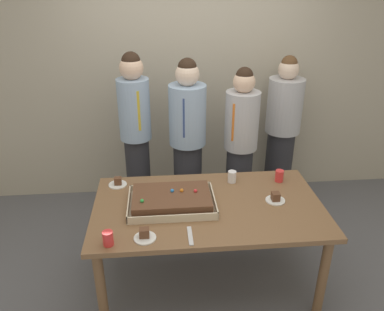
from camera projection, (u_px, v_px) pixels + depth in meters
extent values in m
plane|color=#5B5B60|center=(207.00, 279.00, 3.24)|extent=(12.00, 12.00, 0.00)
cube|color=#B2A893|center=(190.00, 61.00, 4.03)|extent=(8.00, 0.12, 3.00)
cube|color=brown|center=(208.00, 207.00, 2.92)|extent=(1.74, 0.99, 0.04)
cylinder|color=brown|center=(101.00, 291.00, 2.65)|extent=(0.07, 0.07, 0.70)
cylinder|color=brown|center=(323.00, 277.00, 2.77)|extent=(0.07, 0.07, 0.70)
cylinder|color=brown|center=(113.00, 221.00, 3.40)|extent=(0.07, 0.07, 0.70)
cylinder|color=brown|center=(287.00, 212.00, 3.52)|extent=(0.07, 0.07, 0.70)
cube|color=beige|center=(172.00, 205.00, 2.91)|extent=(0.65, 0.45, 0.01)
cube|color=beige|center=(173.00, 218.00, 2.69)|extent=(0.65, 0.01, 0.05)
cube|color=beige|center=(171.00, 186.00, 3.09)|extent=(0.65, 0.01, 0.05)
cube|color=beige|center=(129.00, 203.00, 2.87)|extent=(0.01, 0.45, 0.05)
cube|color=beige|center=(214.00, 199.00, 2.92)|extent=(0.01, 0.45, 0.05)
cube|color=brown|center=(172.00, 199.00, 2.89)|extent=(0.58, 0.38, 0.09)
sphere|color=red|center=(195.00, 191.00, 2.89)|extent=(0.03, 0.03, 0.03)
sphere|color=orange|center=(182.00, 190.00, 2.90)|extent=(0.03, 0.03, 0.03)
sphere|color=#2D84E0|center=(172.00, 191.00, 2.89)|extent=(0.03, 0.03, 0.03)
sphere|color=green|center=(142.00, 201.00, 2.77)|extent=(0.03, 0.03, 0.03)
cylinder|color=white|center=(118.00, 185.00, 3.18)|extent=(0.15, 0.15, 0.01)
cube|color=brown|center=(118.00, 181.00, 3.17)|extent=(0.06, 0.05, 0.06)
cylinder|color=white|center=(145.00, 238.00, 2.54)|extent=(0.15, 0.15, 0.01)
cube|color=brown|center=(144.00, 233.00, 2.54)|extent=(0.07, 0.06, 0.06)
cylinder|color=white|center=(275.00, 200.00, 2.96)|extent=(0.15, 0.15, 0.01)
cube|color=brown|center=(276.00, 196.00, 2.95)|extent=(0.06, 0.06, 0.06)
cylinder|color=red|center=(279.00, 176.00, 3.23)|extent=(0.07, 0.07, 0.10)
cylinder|color=red|center=(108.00, 238.00, 2.47)|extent=(0.07, 0.07, 0.10)
cylinder|color=white|center=(232.00, 177.00, 3.21)|extent=(0.07, 0.07, 0.10)
cube|color=silver|center=(190.00, 236.00, 2.57)|extent=(0.03, 0.20, 0.01)
cylinder|color=#28282D|center=(188.00, 182.00, 3.89)|extent=(0.28, 0.28, 0.85)
cylinder|color=#93ADCC|center=(187.00, 115.00, 3.58)|extent=(0.35, 0.35, 0.58)
cube|color=navy|center=(185.00, 118.00, 3.42)|extent=(0.04, 0.02, 0.37)
sphere|color=beige|center=(187.00, 74.00, 3.41)|extent=(0.22, 0.22, 0.22)
sphere|color=black|center=(187.00, 67.00, 3.38)|extent=(0.17, 0.17, 0.17)
cylinder|color=#28282D|center=(238.00, 184.00, 3.89)|extent=(0.26, 0.26, 0.81)
cylinder|color=#B2B2B7|center=(242.00, 121.00, 3.59)|extent=(0.32, 0.32, 0.56)
cube|color=orange|center=(234.00, 123.00, 3.47)|extent=(0.04, 0.02, 0.36)
sphere|color=beige|center=(244.00, 82.00, 3.43)|extent=(0.20, 0.20, 0.20)
sphere|color=black|center=(245.00, 76.00, 3.41)|extent=(0.16, 0.16, 0.16)
cylinder|color=#28282D|center=(139.00, 178.00, 3.90)|extent=(0.24, 0.24, 0.89)
cylinder|color=#93ADCC|center=(134.00, 109.00, 3.58)|extent=(0.30, 0.30, 0.58)
cube|color=gold|center=(138.00, 111.00, 3.45)|extent=(0.04, 0.02, 0.37)
sphere|color=beige|center=(131.00, 68.00, 3.42)|extent=(0.22, 0.22, 0.22)
sphere|color=black|center=(131.00, 61.00, 3.39)|extent=(0.17, 0.17, 0.17)
cylinder|color=#28282D|center=(278.00, 165.00, 4.25)|extent=(0.29, 0.29, 0.82)
cylinder|color=#B2B2B7|center=(285.00, 106.00, 3.95)|extent=(0.36, 0.36, 0.57)
sphere|color=beige|center=(289.00, 69.00, 3.79)|extent=(0.21, 0.21, 0.21)
sphere|color=brown|center=(289.00, 64.00, 3.76)|extent=(0.16, 0.16, 0.16)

